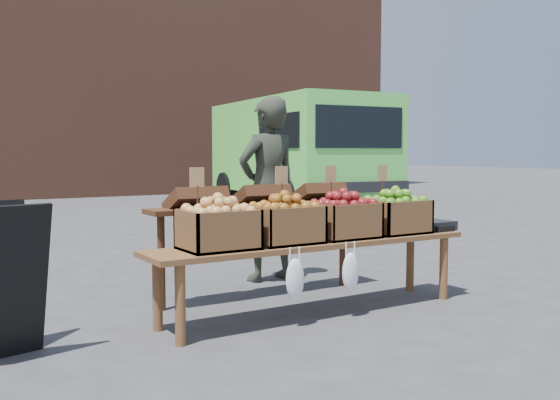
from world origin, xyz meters
TOP-DOWN VIEW (x-y plane):
  - ground at (0.00, 0.00)m, footprint 80.00×80.00m
  - brick_building at (0.00, 15.00)m, footprint 24.00×4.00m
  - delivery_van at (4.43, 7.09)m, footprint 3.01×5.54m
  - vendor at (-0.14, 0.79)m, footprint 0.68×0.47m
  - back_table at (-0.56, 0.23)m, footprint 2.10×0.44m
  - display_bench at (-0.50, -0.49)m, footprint 2.70×0.56m
  - crate_golden_apples at (-1.32, -0.49)m, footprint 0.50×0.40m
  - crate_russet_pears at (-0.77, -0.49)m, footprint 0.50×0.40m
  - crate_red_apples at (-0.22, -0.49)m, footprint 0.50×0.40m
  - crate_green_apples at (0.33, -0.49)m, footprint 0.50×0.40m
  - weighing_scale at (0.75, -0.49)m, footprint 0.34×0.30m

SIDE VIEW (x-z plane):
  - ground at x=0.00m, z-range 0.00..0.00m
  - display_bench at x=-0.50m, z-range 0.00..0.57m
  - back_table at x=-0.56m, z-range 0.00..1.04m
  - weighing_scale at x=0.75m, z-range 0.57..0.65m
  - crate_golden_apples at x=-1.32m, z-range 0.57..0.85m
  - crate_russet_pears at x=-0.77m, z-range 0.57..0.85m
  - crate_red_apples at x=-0.22m, z-range 0.57..0.85m
  - crate_green_apples at x=0.33m, z-range 0.57..0.85m
  - vendor at x=-0.14m, z-range 0.00..1.78m
  - delivery_van at x=4.43m, z-range 0.00..2.38m
  - brick_building at x=0.00m, z-range 0.00..10.00m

